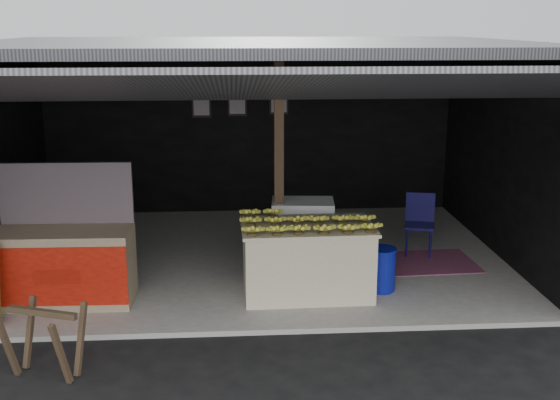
{
  "coord_description": "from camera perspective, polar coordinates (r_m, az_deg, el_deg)",
  "views": [
    {
      "loc": [
        -0.29,
        -6.92,
        3.27
      ],
      "look_at": [
        0.29,
        1.55,
        1.1
      ],
      "focal_mm": 45.0,
      "sensor_mm": 36.0,
      "label": 1
    }
  ],
  "objects": [
    {
      "name": "neighbor_stall",
      "position": [
        8.57,
        -17.1,
        -4.87
      ],
      "size": [
        1.58,
        0.74,
        1.61
      ],
      "rotation": [
        0.0,
        0.0,
        -0.02
      ],
      "color": "#998466",
      "rests_on": "concrete_slab"
    },
    {
      "name": "banana_pile",
      "position": [
        8.3,
        2.26,
        -1.47
      ],
      "size": [
        1.47,
        0.9,
        0.17
      ],
      "primitive_type": null,
      "rotation": [
        0.0,
        0.0,
        0.02
      ],
      "color": "gold",
      "rests_on": "banana_table"
    },
    {
      "name": "shophouse",
      "position": [
        9.81,
        -2.21,
        7.47
      ],
      "size": [
        7.4,
        7.29,
        3.02
      ],
      "color": "black",
      "rests_on": "ground"
    },
    {
      "name": "magenta_rug",
      "position": [
        9.83,
        11.26,
        -4.99
      ],
      "size": [
        1.55,
        1.07,
        0.01
      ],
      "primitive_type": "cube",
      "rotation": [
        0.0,
        0.0,
        0.05
      ],
      "color": "#661644",
      "rests_on": "concrete_slab"
    },
    {
      "name": "sawhorse",
      "position": [
        7.02,
        -18.63,
        -10.33
      ],
      "size": [
        0.77,
        0.77,
        0.68
      ],
      "rotation": [
        0.0,
        0.0,
        -0.34
      ],
      "color": "#443222",
      "rests_on": "ground"
    },
    {
      "name": "picture_frames",
      "position": [
        11.89,
        -3.33,
        7.83
      ],
      "size": [
        1.62,
        0.04,
        0.46
      ],
      "color": "black",
      "rests_on": "shophouse"
    },
    {
      "name": "banana_table",
      "position": [
        8.45,
        2.22,
        -4.84
      ],
      "size": [
        1.59,
        0.99,
        0.87
      ],
      "rotation": [
        0.0,
        0.0,
        0.02
      ],
      "color": "beige",
      "rests_on": "concrete_slab"
    },
    {
      "name": "ground",
      "position": [
        7.66,
        -1.4,
        -10.94
      ],
      "size": [
        80.0,
        80.0,
        0.0
      ],
      "primitive_type": "plane",
      "color": "black",
      "rests_on": "ground"
    },
    {
      "name": "white_crate",
      "position": [
        9.39,
        1.85,
        -2.74
      ],
      "size": [
        0.86,
        0.62,
        0.91
      ],
      "rotation": [
        0.0,
        0.0,
        -0.09
      ],
      "color": "white",
      "rests_on": "concrete_slab"
    },
    {
      "name": "concrete_slab",
      "position": [
        9.97,
        -2.05,
        -4.65
      ],
      "size": [
        7.0,
        5.0,
        0.06
      ],
      "primitive_type": "cube",
      "color": "gray",
      "rests_on": "ground"
    },
    {
      "name": "plastic_chair",
      "position": [
        10.1,
        11.28,
        -1.49
      ],
      "size": [
        0.5,
        0.5,
        0.86
      ],
      "rotation": [
        0.0,
        0.0,
        -0.27
      ],
      "color": "#0E0B3D",
      "rests_on": "concrete_slab"
    },
    {
      "name": "water_barrel",
      "position": [
        8.7,
        8.21,
        -5.68
      ],
      "size": [
        0.35,
        0.35,
        0.51
      ],
      "primitive_type": "cylinder",
      "color": "#0C158D",
      "rests_on": "concrete_slab"
    }
  ]
}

